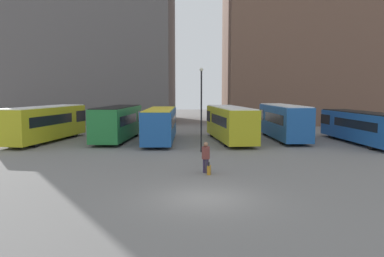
{
  "coord_description": "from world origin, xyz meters",
  "views": [
    {
      "loc": [
        -0.37,
        -15.86,
        4.64
      ],
      "look_at": [
        -0.72,
        12.59,
        1.8
      ],
      "focal_mm": 35.0,
      "sensor_mm": 36.0,
      "label": 1
    }
  ],
  "objects": [
    {
      "name": "bus_3",
      "position": [
        2.72,
        18.79,
        1.74
      ],
      "size": [
        4.01,
        11.01,
        3.21
      ],
      "rotation": [
        0.0,
        0.0,
        1.71
      ],
      "color": "gold",
      "rests_on": "ground_plane"
    },
    {
      "name": "traveler",
      "position": [
        0.16,
        5.17,
        1.05
      ],
      "size": [
        0.52,
        0.52,
        1.77
      ],
      "rotation": [
        0.0,
        0.0,
        1.41
      ],
      "color": "#382D4C",
      "rests_on": "ground_plane"
    },
    {
      "name": "bus_1",
      "position": [
        -7.83,
        19.34,
        1.74
      ],
      "size": [
        3.08,
        10.09,
        3.22
      ],
      "rotation": [
        0.0,
        0.0,
        1.52
      ],
      "color": "#237A38",
      "rests_on": "ground_plane"
    },
    {
      "name": "bus_5",
      "position": [
        14.31,
        17.5,
        1.55
      ],
      "size": [
        3.56,
        11.57,
        2.83
      ],
      "rotation": [
        0.0,
        0.0,
        1.66
      ],
      "color": "#1E56A3",
      "rests_on": "ground_plane"
    },
    {
      "name": "lamp_post_0",
      "position": [
        -0.01,
        12.44,
        3.71
      ],
      "size": [
        0.28,
        0.28,
        6.4
      ],
      "color": "black",
      "rests_on": "ground_plane"
    },
    {
      "name": "bus_0",
      "position": [
        -14.3,
        18.42,
        1.77
      ],
      "size": [
        4.28,
        11.3,
        3.25
      ],
      "rotation": [
        0.0,
        0.0,
        1.42
      ],
      "color": "gold",
      "rests_on": "ground_plane"
    },
    {
      "name": "bus_2",
      "position": [
        -3.69,
        18.24,
        1.66
      ],
      "size": [
        2.68,
        10.34,
        3.06
      ],
      "rotation": [
        0.0,
        0.0,
        1.59
      ],
      "color": "#1E56A3",
      "rests_on": "ground_plane"
    },
    {
      "name": "ground_plane",
      "position": [
        0.0,
        0.0,
        0.0
      ],
      "size": [
        160.0,
        160.0,
        0.0
      ],
      "primitive_type": "plane",
      "color": "slate"
    },
    {
      "name": "suitcase",
      "position": [
        0.33,
        4.68,
        0.26
      ],
      "size": [
        0.24,
        0.39,
        0.73
      ],
      "rotation": [
        0.0,
        0.0,
        1.41
      ],
      "color": "#B27A1E",
      "rests_on": "ground_plane"
    },
    {
      "name": "bus_4",
      "position": [
        8.0,
        20.18,
        1.81
      ],
      "size": [
        2.96,
        10.43,
        3.34
      ],
      "rotation": [
        0.0,
        0.0,
        1.62
      ],
      "color": "#1E56A3",
      "rests_on": "ground_plane"
    }
  ]
}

